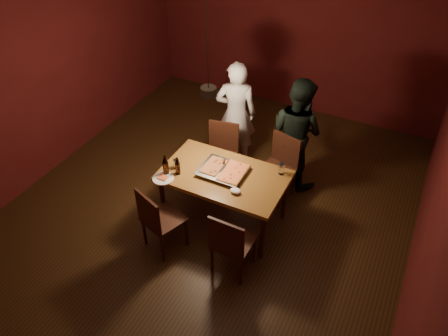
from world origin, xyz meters
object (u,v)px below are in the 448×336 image
at_px(plate_slice, 163,178).
at_px(diner_dark, 297,132).
at_px(chair_near_left, 157,216).
at_px(dining_table, 224,179).
at_px(pendant_lamp, 209,91).
at_px(chair_far_left, 222,148).
at_px(chair_near_right, 230,240).
at_px(chair_far_right, 281,161).
at_px(beer_bottle_b, 177,166).
at_px(beer_bottle_a, 166,165).
at_px(diner_white, 236,114).
at_px(pizza_tray, 223,171).

height_order(plate_slice, diner_dark, diner_dark).
bearing_deg(chair_near_left, diner_dark, 84.58).
relative_size(dining_table, pendant_lamp, 1.36).
xyz_separation_m(chair_far_left, chair_near_right, (0.84, -1.46, 0.00)).
relative_size(chair_far_right, plate_slice, 2.01).
distance_m(dining_table, pendant_lamp, 1.12).
bearing_deg(chair_far_right, beer_bottle_b, 62.42).
distance_m(beer_bottle_a, pendant_lamp, 1.04).
bearing_deg(beer_bottle_a, chair_near_right, -22.12).
xyz_separation_m(beer_bottle_a, beer_bottle_b, (0.12, 0.07, -0.02)).
height_order(chair_near_right, beer_bottle_a, beer_bottle_a).
relative_size(chair_far_left, diner_dark, 0.31).
xyz_separation_m(chair_far_left, diner_white, (-0.04, 0.51, 0.26)).
distance_m(beer_bottle_a, diner_dark, 1.87).
bearing_deg(dining_table, chair_near_left, -120.84).
bearing_deg(beer_bottle_b, plate_slice, -122.12).
distance_m(chair_far_left, pizza_tray, 0.83).
xyz_separation_m(beer_bottle_b, pendant_lamp, (0.25, 0.35, 0.89)).
bearing_deg(dining_table, beer_bottle_b, -155.45).
bearing_deg(chair_far_right, pendant_lamp, 59.95).
xyz_separation_m(chair_far_right, pizza_tray, (-0.46, -0.78, 0.24)).
bearing_deg(chair_near_right, chair_near_left, -175.89).
height_order(chair_near_right, pendant_lamp, pendant_lamp).
height_order(beer_bottle_b, plate_slice, beer_bottle_b).
relative_size(chair_near_left, plate_slice, 2.13).
bearing_deg(plate_slice, chair_near_left, -69.73).
bearing_deg(chair_near_left, plate_slice, 130.77).
bearing_deg(diner_dark, beer_bottle_b, 76.38).
distance_m(chair_near_left, diner_white, 2.03).
bearing_deg(plate_slice, beer_bottle_a, 99.80).
distance_m(chair_near_right, beer_bottle_b, 1.12).
xyz_separation_m(dining_table, pendant_lamp, (-0.25, 0.12, 1.08)).
distance_m(chair_near_right, plate_slice, 1.12).
bearing_deg(diner_dark, chair_near_left, 85.45).
bearing_deg(dining_table, beer_bottle_a, -154.53).
bearing_deg(plate_slice, beer_bottle_b, 57.88).
bearing_deg(diner_white, chair_far_left, 71.62).
relative_size(chair_far_left, beer_bottle_a, 1.83).
height_order(chair_far_right, diner_white, diner_white).
height_order(chair_near_left, diner_dark, diner_dark).
relative_size(chair_far_right, diner_dark, 0.32).
xyz_separation_m(chair_near_right, plate_slice, (-1.05, 0.33, 0.22)).
relative_size(chair_near_right, beer_bottle_b, 2.07).
bearing_deg(diner_white, chair_far_right, 131.36).
height_order(chair_near_left, pendant_lamp, pendant_lamp).
bearing_deg(chair_near_right, chair_far_right, 91.39).
relative_size(dining_table, chair_near_right, 3.09).
height_order(beer_bottle_a, beer_bottle_b, beer_bottle_a).
distance_m(pizza_tray, beer_bottle_a, 0.69).
xyz_separation_m(pizza_tray, diner_white, (-0.40, 1.21, 0.02)).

